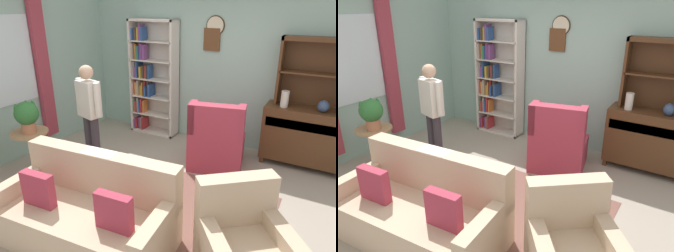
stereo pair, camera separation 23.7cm
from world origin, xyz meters
TOP-DOWN VIEW (x-y plane):
  - ground_plane at (0.00, 0.00)m, footprint 5.40×4.60m
  - wall_back at (-0.00, 2.13)m, footprint 5.00×0.09m
  - wall_left at (-2.52, -0.00)m, footprint 0.16×4.20m
  - area_rug at (0.20, -0.30)m, footprint 2.50×2.18m
  - bookshelf at (-1.25, 1.94)m, footprint 0.90×0.30m
  - sideboard at (1.56, 1.86)m, footprint 1.30×0.45m
  - sideboard_hutch at (1.56, 1.97)m, footprint 1.10×0.26m
  - vase_tall at (1.17, 1.78)m, footprint 0.11×0.11m
  - vase_round at (1.69, 1.79)m, footprint 0.15×0.15m
  - couch_floral at (-0.19, -0.97)m, footprint 1.87×1.00m
  - armchair_floral at (1.34, -0.63)m, footprint 1.07×1.08m
  - wingback_chair at (0.38, 1.19)m, footprint 0.93×0.95m
  - plant_stand at (-1.88, -0.29)m, footprint 0.52×0.52m
  - potted_plant_large at (-1.83, -0.31)m, footprint 0.32×0.32m
  - potted_plant_small at (-1.49, -0.19)m, footprint 0.23×0.23m
  - person_reading at (-1.24, 0.28)m, footprint 0.52×0.28m
  - coffee_table at (-0.25, -0.18)m, footprint 0.80×0.50m
  - book_stack at (-0.32, -0.22)m, footprint 0.21×0.12m

SIDE VIEW (x-z plane):
  - ground_plane at x=0.00m, z-range -0.02..0.00m
  - area_rug at x=0.20m, z-range 0.00..0.01m
  - potted_plant_small at x=-1.49m, z-range 0.03..0.34m
  - armchair_floral at x=1.34m, z-range -0.15..0.73m
  - couch_floral at x=-0.19m, z-range -0.14..0.76m
  - coffee_table at x=-0.25m, z-range 0.14..0.56m
  - wingback_chair at x=0.38m, z-range -0.14..0.91m
  - plant_stand at x=-1.88m, z-range 0.08..0.73m
  - book_stack at x=-0.32m, z-range 0.42..0.50m
  - sideboard at x=1.56m, z-range 0.05..0.97m
  - person_reading at x=-1.24m, z-range 0.13..1.69m
  - potted_plant_large at x=-1.83m, z-range 0.69..1.14m
  - vase_round at x=1.69m, z-range 0.92..1.09m
  - vase_tall at x=1.17m, z-range 0.92..1.16m
  - bookshelf at x=-1.25m, z-range -0.01..2.09m
  - wall_left at x=-2.52m, z-range 0.00..2.80m
  - wall_back at x=0.00m, z-range 0.00..2.80m
  - sideboard_hutch at x=1.56m, z-range 1.06..2.06m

